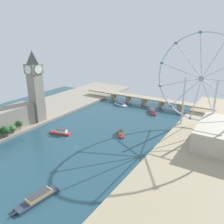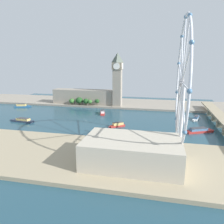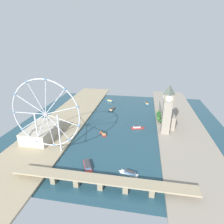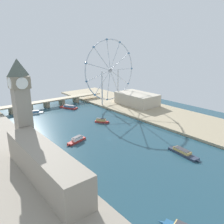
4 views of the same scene
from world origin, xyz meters
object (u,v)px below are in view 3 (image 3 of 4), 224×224
Objects in this scene: tour_boat_2 at (147,104)px; ferris_wheel at (46,115)px; parliament_block at (166,114)px; tour_boat_6 at (129,173)px; clock_tower at (167,109)px; tour_boat_5 at (88,166)px; tour_boat_1 at (110,101)px; tour_boat_4 at (112,109)px; tour_boat_3 at (137,128)px; river_bridge at (101,181)px; riverside_hall at (42,132)px; tour_boat_0 at (103,133)px.

ferris_wheel is at bearing -44.68° from tour_boat_2.
parliament_block is 192.72m from tour_boat_6.
tour_boat_6 is (53.95, 119.78, -46.68)m from clock_tower.
tour_boat_2 reaches higher than tour_boat_5.
tour_boat_4 reaches higher than tour_boat_1.
tour_boat_1 is at bearing -99.97° from ferris_wheel.
tour_boat_4 is at bearing 109.61° from tour_boat_3.
ferris_wheel reaches higher than river_bridge.
riverside_hall is at bearing -47.35° from ferris_wheel.
tour_boat_6 is at bearing 156.71° from riverside_hall.
clock_tower is 139.42m from tour_boat_6.
tour_boat_2 is (-77.83, -182.73, -0.08)m from tour_boat_0.
parliament_block reaches higher than tour_boat_5.
ferris_wheel is 93.56m from tour_boat_5.
clock_tower reaches higher than tour_boat_3.
parliament_block is at bearing 25.16° from tour_boat_3.
tour_boat_6 is at bearing 165.29° from ferris_wheel.
clock_tower reaches higher than parliament_block.
river_bridge is 10.90× the size of tour_boat_0.
tour_boat_4 is at bearing -42.19° from clock_tower.
clock_tower is 1.24× the size of riverside_hall.
tour_boat_3 is (-34.67, -158.69, -6.03)m from river_bridge.
tour_boat_6 is at bearing 135.23° from tour_boat_1.
ferris_wheel is 3.96× the size of tour_boat_3.
tour_boat_3 is 0.80× the size of tour_boat_5.
river_bridge is 40.50m from tour_boat_6.
tour_boat_2 is 281.49m from tour_boat_6.
river_bridge is (-125.27, 93.10, -4.45)m from riverside_hall.
parliament_block is at bearing -91.28° from tour_boat_6.
tour_boat_1 is 175.29m from tour_boat_3.
clock_tower is 161.87m from tour_boat_4.
tour_boat_1 is 297.39m from tour_boat_6.
ferris_wheel is at bearing 2.61° from tour_boat_6.
tour_boat_0 is at bearing -162.78° from riverside_hall.
clock_tower is at bearing -96.93° from tour_boat_6.
tour_boat_4 is (82.92, 56.76, -0.30)m from tour_boat_2.
tour_boat_3 is at bearing -21.04° from tour_boat_2.
ferris_wheel is (185.12, 149.71, 44.84)m from parliament_block.
ferris_wheel is at bearing 26.15° from clock_tower.
tour_boat_0 is 0.77× the size of tour_boat_1.
ferris_wheel is 2.91× the size of tour_boat_4.
tour_boat_5 is (-99.44, 62.53, -10.60)m from riverside_hall.
clock_tower is 2.52× the size of tour_boat_5.
tour_boat_0 is 0.67× the size of tour_boat_2.
riverside_hall is 2.38× the size of tour_boat_2.
parliament_block is 1.54× the size of riverside_hall.
tour_boat_0 is (-99.79, -30.93, -10.39)m from riverside_hall.
tour_boat_0 reaches higher than tour_boat_4.
clock_tower is 0.81× the size of parliament_block.
tour_boat_0 is at bearing 154.22° from tour_boat_5.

